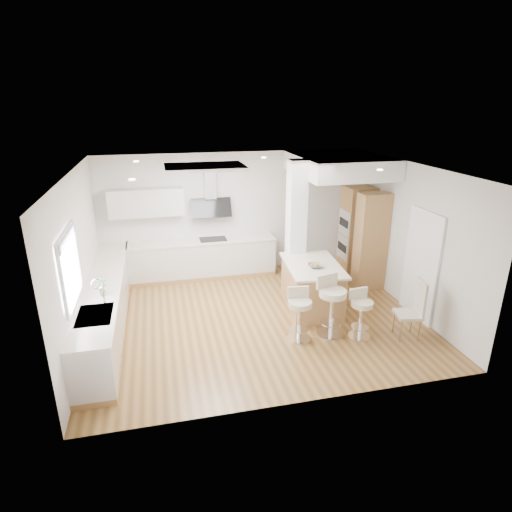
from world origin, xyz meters
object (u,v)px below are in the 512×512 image
object	(u,v)px
bar_stool_b	(331,303)
dining_chair	(414,307)
peninsula	(312,286)
bar_stool_a	(299,312)
bar_stool_c	(361,311)

from	to	relation	value
bar_stool_b	dining_chair	xyz separation A→B (m)	(1.35, -0.40, -0.05)
peninsula	bar_stool_a	bearing A→B (deg)	-114.71
bar_stool_a	bar_stool_b	xyz separation A→B (m)	(0.59, 0.04, 0.09)
bar_stool_a	bar_stool_b	bearing A→B (deg)	9.62
dining_chair	bar_stool_b	bearing A→B (deg)	173.40
peninsula	dining_chair	xyz separation A→B (m)	(1.32, -1.42, 0.09)
dining_chair	bar_stool_a	bearing A→B (deg)	179.36
bar_stool_b	dining_chair	world-z (taller)	bar_stool_b
bar_stool_b	bar_stool_c	world-z (taller)	bar_stool_b
dining_chair	bar_stool_c	bearing A→B (deg)	177.14
bar_stool_b	dining_chair	bearing A→B (deg)	-31.68
peninsula	bar_stool_c	size ratio (longest dim) A/B	1.84
peninsula	dining_chair	distance (m)	1.94
peninsula	dining_chair	size ratio (longest dim) A/B	1.53
bar_stool_c	bar_stool_b	bearing A→B (deg)	151.14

